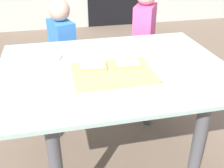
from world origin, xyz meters
TOP-DOWN VIEW (x-y plane):
  - ground_plane at (0.00, 0.00)m, footprint 16.00×16.00m
  - dining_table at (0.00, 0.00)m, footprint 1.25×0.96m
  - cutting_board at (-0.03, -0.09)m, footprint 0.41×0.29m
  - pizza_slice_far_right at (0.07, -0.03)m, footprint 0.16×0.11m
  - pizza_slice_far_left at (-0.12, -0.02)m, footprint 0.16×0.12m
  - plate_white_right at (0.35, 0.13)m, footprint 0.24×0.24m
  - plate_white_left at (-0.39, 0.21)m, footprint 0.24×0.24m
  - child_left at (-0.25, 0.72)m, footprint 0.21×0.27m
  - child_right at (0.40, 0.68)m, footprint 0.24×0.28m

SIDE VIEW (x-z plane):
  - ground_plane at x=0.00m, z-range 0.00..0.00m
  - child_left at x=-0.25m, z-range 0.06..0.99m
  - dining_table at x=0.00m, z-range 0.23..0.94m
  - child_right at x=0.40m, z-range 0.07..1.10m
  - plate_white_right at x=0.35m, z-range 0.70..0.71m
  - plate_white_left at x=-0.39m, z-range 0.70..0.71m
  - cutting_board at x=-0.03m, z-range 0.70..0.72m
  - pizza_slice_far_right at x=0.07m, z-range 0.72..0.73m
  - pizza_slice_far_left at x=-0.12m, z-range 0.72..0.73m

